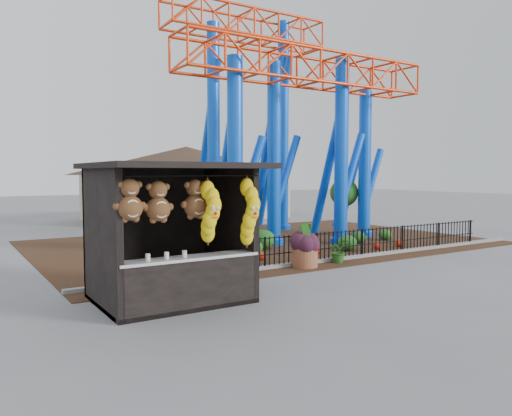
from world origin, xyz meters
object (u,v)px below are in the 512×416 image
prize_booth (174,234)px  terracotta_planter (305,257)px  potted_plant (339,251)px  roller_coaster (282,90)px

prize_booth → terracotta_planter: (5.07, 1.80, -1.23)m
terracotta_planter → potted_plant: potted_plant is taller
terracotta_planter → potted_plant: 1.41m
roller_coaster → terracotta_planter: size_ratio=13.73×
terracotta_planter → prize_booth: bearing=-160.5°
prize_booth → roller_coaster: (8.14, 7.35, 4.89)m
potted_plant → prize_booth: bearing=-155.3°
prize_booth → terracotta_planter: 5.52m
prize_booth → terracotta_planter: prize_booth is taller
roller_coaster → terracotta_planter: bearing=-118.9°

